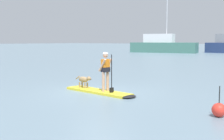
{
  "coord_description": "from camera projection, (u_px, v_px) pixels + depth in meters",
  "views": [
    {
      "loc": [
        8.0,
        -9.45,
        2.23
      ],
      "look_at": [
        0.0,
        1.0,
        0.9
      ],
      "focal_mm": 46.37,
      "sensor_mm": 36.0,
      "label": 1
    }
  ],
  "objects": [
    {
      "name": "moored_boat_far_starboard",
      "position": [
        162.0,
        45.0,
        55.21
      ],
      "size": [
        12.91,
        5.17,
        12.86
      ],
      "color": "#3F7266",
      "rests_on": "ground_plane"
    },
    {
      "name": "paddleboard",
      "position": [
        102.0,
        92.0,
        12.36
      ],
      "size": [
        3.72,
        1.07,
        0.1
      ],
      "color": "yellow",
      "rests_on": "ground_plane"
    },
    {
      "name": "dog",
      "position": [
        84.0,
        80.0,
        13.08
      ],
      "size": [
        1.05,
        0.27,
        0.55
      ],
      "color": "#997A51",
      "rests_on": "paddleboard"
    },
    {
      "name": "ground_plane",
      "position": [
        98.0,
        92.0,
        12.52
      ],
      "size": [
        400.0,
        400.0,
        0.0
      ],
      "primitive_type": "plane",
      "color": "slate"
    },
    {
      "name": "person_paddler",
      "position": [
        106.0,
        69.0,
        12.1
      ],
      "size": [
        0.63,
        0.51,
        1.66
      ],
      "color": "tan",
      "rests_on": "paddleboard"
    },
    {
      "name": "marker_buoy",
      "position": [
        219.0,
        110.0,
        8.48
      ],
      "size": [
        0.42,
        0.42,
        0.92
      ],
      "color": "red",
      "rests_on": "ground_plane"
    }
  ]
}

